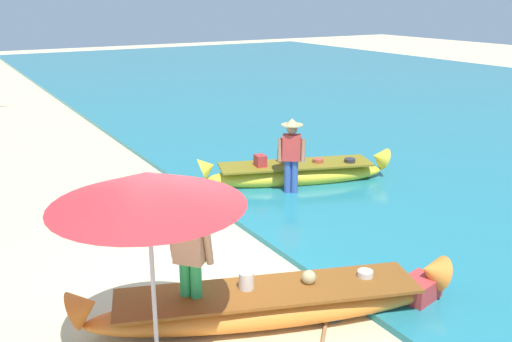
{
  "coord_description": "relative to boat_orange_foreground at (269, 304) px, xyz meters",
  "views": [
    {
      "loc": [
        -2.79,
        -6.27,
        3.96
      ],
      "look_at": [
        2.2,
        2.19,
        0.9
      ],
      "focal_mm": 39.66,
      "sensor_mm": 36.0,
      "label": 1
    }
  ],
  "objects": [
    {
      "name": "patio_umbrella_large",
      "position": [
        -1.51,
        -0.06,
        1.8
      ],
      "size": [
        2.06,
        2.06,
        2.25
      ],
      "color": "#B7B7BC",
      "rests_on": "ground"
    },
    {
      "name": "person_tourist_customer",
      "position": [
        -0.89,
        0.36,
        0.73
      ],
      "size": [
        0.52,
        0.54,
        1.74
      ],
      "color": "green",
      "rests_on": "ground"
    },
    {
      "name": "boat_yellow_midground",
      "position": [
        3.32,
        4.27,
        0.03
      ],
      "size": [
        4.17,
        2.05,
        0.81
      ],
      "color": "yellow",
      "rests_on": "ground"
    },
    {
      "name": "paddle",
      "position": [
        0.32,
        -0.72,
        -0.22
      ],
      "size": [
        1.3,
        1.39,
        0.05
      ],
      "color": "#8E6B47",
      "rests_on": "ground"
    },
    {
      "name": "sea",
      "position": [
        13.15,
        8.94,
        -0.2
      ],
      "size": [
        24.0,
        56.0,
        0.1
      ],
      "primitive_type": "cube",
      "color": "teal",
      "rests_on": "ground"
    },
    {
      "name": "ground_plane",
      "position": [
        -0.54,
        0.94,
        -0.25
      ],
      "size": [
        80.0,
        80.0,
        0.0
      ],
      "primitive_type": "plane",
      "color": "beige"
    },
    {
      "name": "cooler_box",
      "position": [
        1.94,
        -0.67,
        -0.06
      ],
      "size": [
        0.62,
        0.5,
        0.38
      ],
      "primitive_type": "cube",
      "rotation": [
        0.0,
        0.0,
        0.24
      ],
      "color": "#C63838",
      "rests_on": "ground"
    },
    {
      "name": "person_vendor_hatted",
      "position": [
        2.83,
        3.72,
        0.7
      ],
      "size": [
        0.55,
        0.48,
        1.64
      ],
      "color": "#3D5BA8",
      "rests_on": "ground"
    },
    {
      "name": "boat_orange_foreground",
      "position": [
        0.0,
        0.0,
        0.0
      ],
      "size": [
        4.74,
        2.23,
        0.76
      ],
      "color": "orange",
      "rests_on": "ground"
    }
  ]
}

